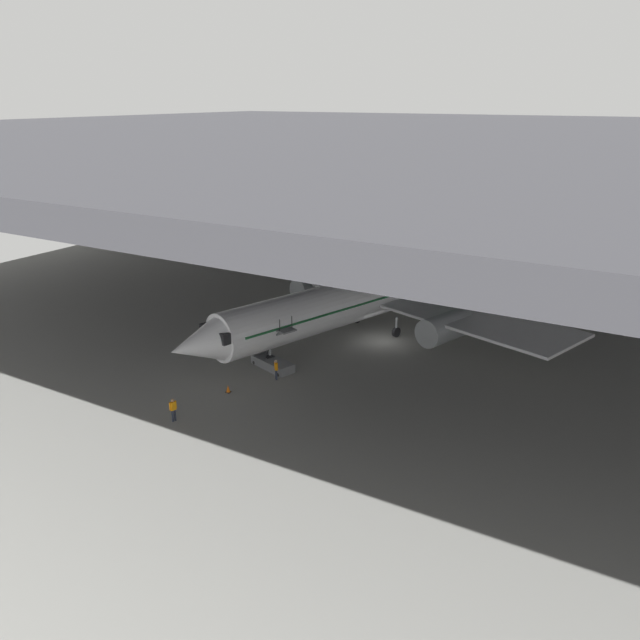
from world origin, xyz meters
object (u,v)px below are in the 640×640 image
crew_worker_near_nose (173,408)px  traffic_cone_orange (228,389)px  airplane_main (360,298)px  crew_worker_by_stairs (276,368)px  boarding_stairs (273,360)px

crew_worker_near_nose → traffic_cone_orange: size_ratio=2.79×
airplane_main → crew_worker_by_stairs: 12.21m
airplane_main → crew_worker_by_stairs: bearing=-95.4°
boarding_stairs → crew_worker_by_stairs: size_ratio=2.89×
boarding_stairs → crew_worker_near_nose: (-0.76, -10.71, 0.22)m
airplane_main → crew_worker_near_nose: size_ratio=22.12×
boarding_stairs → crew_worker_by_stairs: 2.23m
boarding_stairs → traffic_cone_orange: (-0.37, -5.36, -0.45)m
crew_worker_by_stairs → boarding_stairs: bearing=130.4°
crew_worker_near_nose → crew_worker_by_stairs: 9.29m
airplane_main → boarding_stairs: (-2.56, -10.19, -2.78)m
boarding_stairs → crew_worker_near_nose: size_ratio=2.82×
boarding_stairs → crew_worker_near_nose: boarding_stairs is taller
crew_worker_by_stairs → airplane_main: bearing=84.6°
crew_worker_by_stairs → traffic_cone_orange: size_ratio=2.73×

